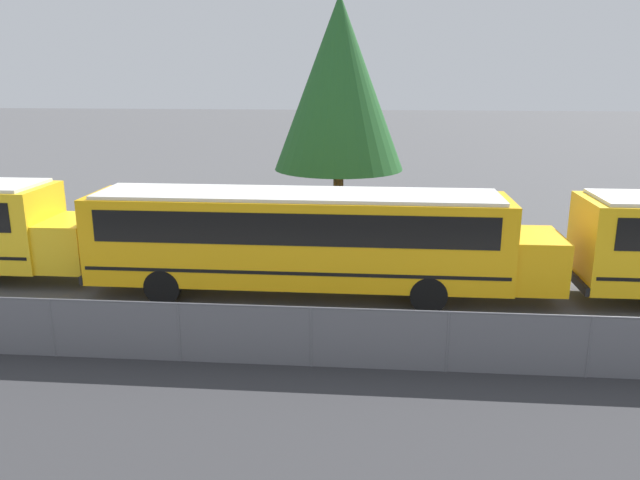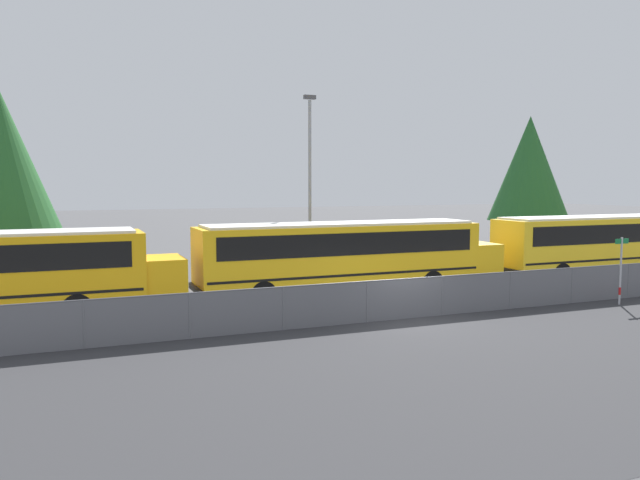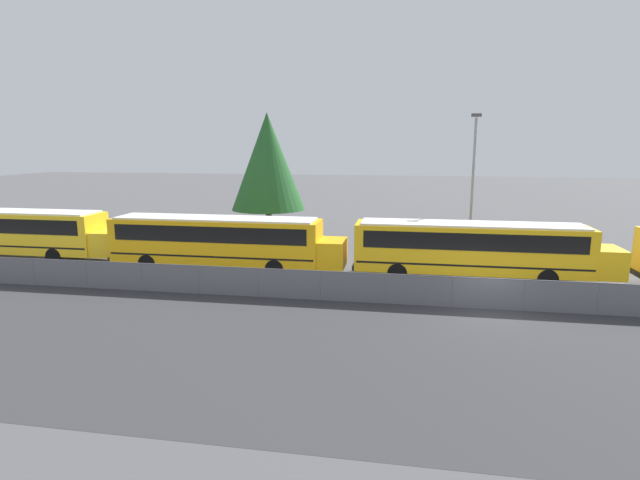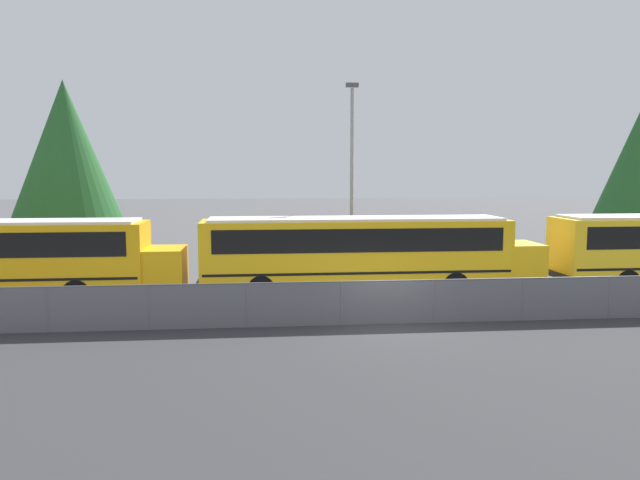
% 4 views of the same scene
% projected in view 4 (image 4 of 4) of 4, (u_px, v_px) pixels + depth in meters
% --- Properties ---
extents(ground_plane, '(200.00, 200.00, 0.00)m').
position_uv_depth(ground_plane, '(387.00, 324.00, 20.48)').
color(ground_plane, '#4C4C4F').
extents(road_strip, '(147.41, 12.00, 0.01)m').
position_uv_depth(road_strip, '(441.00, 386.00, 14.55)').
color(road_strip, '#333335').
rests_on(road_strip, ground_plane).
extents(fence, '(113.48, 0.07, 1.46)m').
position_uv_depth(fence, '(388.00, 302.00, 20.40)').
color(fence, '#9EA0A5').
rests_on(fence, ground_plane).
extents(school_bus_3, '(13.91, 2.55, 3.16)m').
position_uv_depth(school_bus_3, '(363.00, 248.00, 25.21)').
color(school_bus_3, yellow).
rests_on(school_bus_3, ground_plane).
extents(light_pole, '(0.60, 0.24, 9.21)m').
position_uv_depth(light_pole, '(352.00, 172.00, 30.20)').
color(light_pole, gray).
rests_on(light_pole, ground_plane).
extents(tree_2, '(5.50, 5.50, 9.66)m').
position_uv_depth(tree_2, '(65.00, 151.00, 31.96)').
color(tree_2, '#51381E').
rests_on(tree_2, ground_plane).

